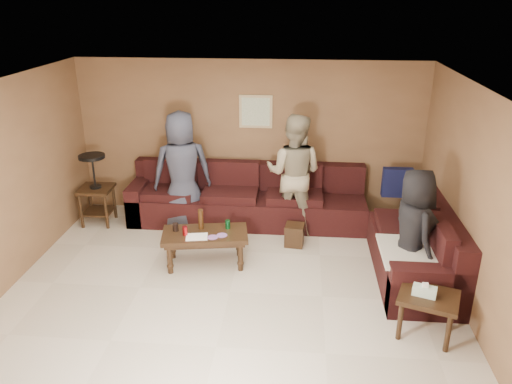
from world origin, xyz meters
TOP-DOWN VIEW (x-y plane):
  - room at (0.00, 0.00)m, footprint 5.60×5.50m
  - sectional_sofa at (0.81, 1.52)m, footprint 4.65×2.90m
  - coffee_table at (-0.42, 0.66)m, footprint 1.20×0.74m
  - end_table_left at (-2.35, 1.80)m, footprint 0.51×0.51m
  - side_table_right at (2.20, -0.62)m, footprint 0.73×0.66m
  - waste_bin at (0.77, 1.32)m, footprint 0.29×0.29m
  - wall_art at (0.10, 2.48)m, footprint 0.52×0.04m
  - person_left at (-0.97, 1.86)m, footprint 1.02×0.82m
  - person_middle at (0.73, 1.88)m, footprint 1.02×0.87m
  - person_right at (2.18, 0.29)m, footprint 0.68×0.87m

SIDE VIEW (x-z plane):
  - waste_bin at x=0.77m, z-range 0.00..0.32m
  - sectional_sofa at x=0.81m, z-range -0.16..0.81m
  - coffee_table at x=-0.42m, z-range 0.02..0.78m
  - side_table_right at x=2.20m, z-range 0.10..0.75m
  - end_table_left at x=-2.35m, z-range 0.03..1.16m
  - person_right at x=2.18m, z-range 0.00..1.57m
  - person_middle at x=0.73m, z-range 0.00..1.81m
  - person_left at x=-0.97m, z-range 0.00..1.82m
  - room at x=0.00m, z-range 0.41..2.91m
  - wall_art at x=0.10m, z-range 1.44..1.96m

